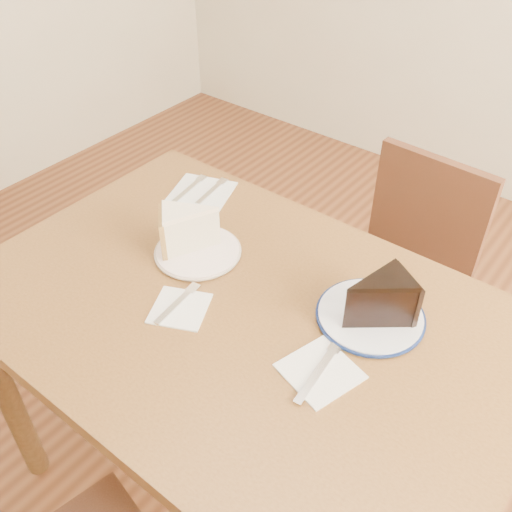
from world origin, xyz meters
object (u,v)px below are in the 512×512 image
object	(u,v)px
chair_far	(395,283)
plate_navy	(370,316)
plate_cream	(198,252)
chocolate_cake	(374,303)
table	(241,339)
carrot_cake	(192,230)

from	to	relation	value
chair_far	plate_navy	size ratio (longest dim) A/B	3.80
chair_far	plate_navy	world-z (taller)	chair_far
plate_cream	chocolate_cake	world-z (taller)	chocolate_cake
plate_cream	table	bearing A→B (deg)	-21.71
chair_far	chocolate_cake	xyz separation A→B (m)	(0.13, -0.46, 0.35)
table	chair_far	bearing A→B (deg)	79.10
table	plate_cream	bearing A→B (deg)	158.29
chair_far	plate_cream	distance (m)	0.66
carrot_cake	chocolate_cake	distance (m)	0.46
carrot_cake	plate_navy	bearing A→B (deg)	51.80
chair_far	chocolate_cake	bearing A→B (deg)	108.78
table	chair_far	world-z (taller)	chair_far
table	plate_cream	xyz separation A→B (m)	(-0.20, 0.08, 0.10)
plate_navy	plate_cream	bearing A→B (deg)	-171.21
chocolate_cake	chair_far	bearing A→B (deg)	-42.68
plate_navy	carrot_cake	bearing A→B (deg)	-172.38
chair_far	chocolate_cake	size ratio (longest dim) A/B	6.16
carrot_cake	chocolate_cake	xyz separation A→B (m)	(0.46, 0.05, 0.00)
chocolate_cake	carrot_cake	bearing A→B (deg)	37.26
carrot_cake	table	bearing A→B (deg)	22.67
carrot_cake	chocolate_cake	world-z (taller)	chocolate_cake
plate_navy	chocolate_cake	xyz separation A→B (m)	(0.01, -0.01, 0.05)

